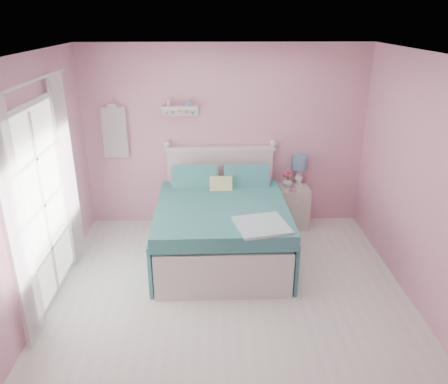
{
  "coord_description": "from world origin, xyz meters",
  "views": [
    {
      "loc": [
        -0.19,
        -3.83,
        2.94
      ],
      "look_at": [
        -0.04,
        1.2,
        0.88
      ],
      "focal_mm": 35.0,
      "sensor_mm": 36.0,
      "label": 1
    }
  ],
  "objects_px": {
    "bed": "(222,226)",
    "nightstand": "(294,206)",
    "table_lamp": "(300,165)",
    "teacup": "(293,189)",
    "vase": "(287,182)"
  },
  "relations": [
    {
      "from": "bed",
      "to": "teacup",
      "type": "relative_size",
      "value": 23.45
    },
    {
      "from": "table_lamp",
      "to": "teacup",
      "type": "xyz_separation_m",
      "value": [
        -0.13,
        -0.26,
        -0.28
      ]
    },
    {
      "from": "bed",
      "to": "nightstand",
      "type": "height_order",
      "value": "bed"
    },
    {
      "from": "nightstand",
      "to": "table_lamp",
      "type": "xyz_separation_m",
      "value": [
        0.07,
        0.1,
        0.61
      ]
    },
    {
      "from": "table_lamp",
      "to": "teacup",
      "type": "bearing_deg",
      "value": -116.92
    },
    {
      "from": "bed",
      "to": "table_lamp",
      "type": "distance_m",
      "value": 1.55
    },
    {
      "from": "vase",
      "to": "teacup",
      "type": "bearing_deg",
      "value": -76.06
    },
    {
      "from": "teacup",
      "to": "table_lamp",
      "type": "bearing_deg",
      "value": 63.08
    },
    {
      "from": "nightstand",
      "to": "bed",
      "type": "bearing_deg",
      "value": -143.7
    },
    {
      "from": "vase",
      "to": "table_lamp",
      "type": "bearing_deg",
      "value": 22.23
    },
    {
      "from": "bed",
      "to": "table_lamp",
      "type": "bearing_deg",
      "value": 37.24
    },
    {
      "from": "table_lamp",
      "to": "vase",
      "type": "relative_size",
      "value": 2.85
    },
    {
      "from": "nightstand",
      "to": "teacup",
      "type": "bearing_deg",
      "value": -110.93
    },
    {
      "from": "bed",
      "to": "teacup",
      "type": "distance_m",
      "value": 1.23
    },
    {
      "from": "bed",
      "to": "vase",
      "type": "height_order",
      "value": "bed"
    }
  ]
}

